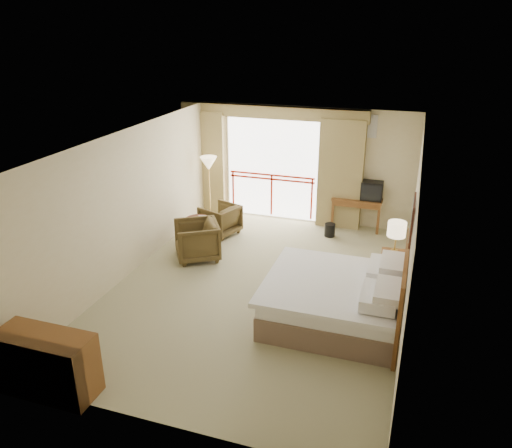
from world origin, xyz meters
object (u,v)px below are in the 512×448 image
(table_lamp, at_px, (397,230))
(side_table, at_px, (198,227))
(armchair_near, at_px, (198,258))
(dresser, at_px, (46,364))
(bed, at_px, (337,299))
(nightstand, at_px, (392,269))
(desk, at_px, (357,204))
(floor_lamp, at_px, (209,166))
(tv, at_px, (372,190))
(armchair_far, at_px, (221,233))
(wastebasket, at_px, (330,230))

(table_lamp, xyz_separation_m, side_table, (-4.07, 0.51, -0.67))
(armchair_near, relative_size, dresser, 0.67)
(bed, distance_m, nightstand, 1.63)
(desk, relative_size, dresser, 0.88)
(side_table, xyz_separation_m, floor_lamp, (-0.32, 1.38, 0.94))
(side_table, bearing_deg, bed, -31.23)
(dresser, bearing_deg, bed, 39.08)
(nightstand, bearing_deg, tv, 101.76)
(tv, distance_m, floor_lamp, 3.77)
(nightstand, relative_size, floor_lamp, 0.40)
(tv, xyz_separation_m, armchair_far, (-3.15, -1.30, -0.94))
(armchair_near, xyz_separation_m, side_table, (-0.27, 0.65, 0.40))
(dresser, bearing_deg, side_table, 88.87)
(floor_lamp, relative_size, dresser, 1.22)
(tv, bearing_deg, dresser, -97.87)
(nightstand, xyz_separation_m, tv, (-0.68, 2.51, 0.63))
(desk, relative_size, wastebasket, 3.82)
(armchair_far, xyz_separation_m, dresser, (-0.16, -5.49, 0.42))
(table_lamp, bearing_deg, armchair_far, 163.08)
(desk, xyz_separation_m, tv, (0.30, -0.06, 0.37))
(bed, bearing_deg, dresser, -138.81)
(wastebasket, xyz_separation_m, side_table, (-2.61, -1.28, 0.25))
(side_table, bearing_deg, armchair_far, 69.93)
(nightstand, relative_size, armchair_far, 0.83)
(floor_lamp, bearing_deg, dresser, -86.34)
(table_lamp, bearing_deg, floor_lamp, 156.62)
(armchair_far, height_order, dresser, dresser)
(tv, bearing_deg, nightstand, -56.81)
(bed, distance_m, armchair_far, 4.09)
(tv, bearing_deg, desk, -172.45)
(table_lamp, bearing_deg, bed, -116.66)
(bed, xyz_separation_m, wastebasket, (-0.71, 3.29, -0.23))
(tv, xyz_separation_m, wastebasket, (-0.78, -0.67, -0.79))
(armchair_far, height_order, armchair_near, armchair_near)
(desk, relative_size, side_table, 1.94)
(table_lamp, relative_size, floor_lamp, 0.37)
(desk, height_order, tv, tv)
(armchair_far, bearing_deg, wastebasket, 125.42)
(armchair_near, distance_m, floor_lamp, 2.50)
(wastebasket, bearing_deg, table_lamp, -50.79)
(armchair_far, bearing_deg, side_table, 0.53)
(wastebasket, xyz_separation_m, dresser, (-2.52, -6.12, 0.28))
(bed, height_order, nightstand, bed)
(tv, bearing_deg, table_lamp, -56.52)
(wastebasket, height_order, side_table, side_table)
(desk, bearing_deg, armchair_near, -135.51)
(nightstand, relative_size, armchair_near, 0.73)
(armchair_near, bearing_deg, desk, 101.43)
(desk, bearing_deg, floor_lamp, -168.41)
(desk, distance_m, wastebasket, 0.97)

